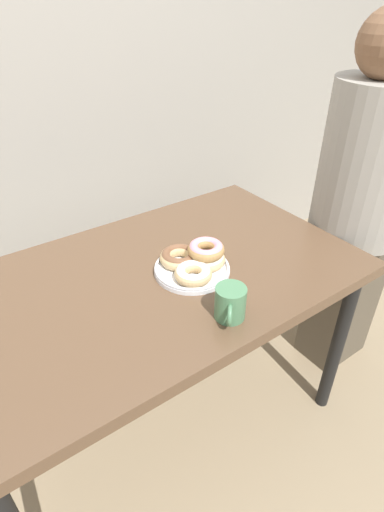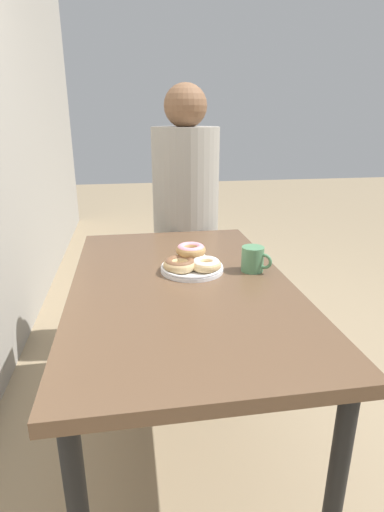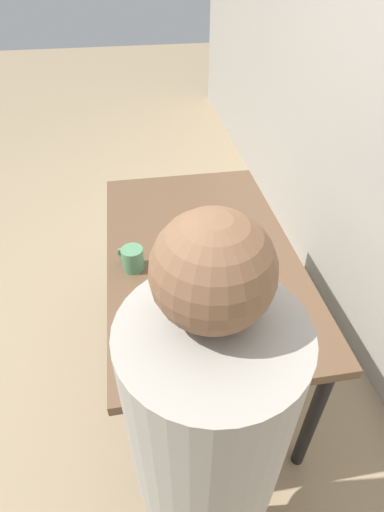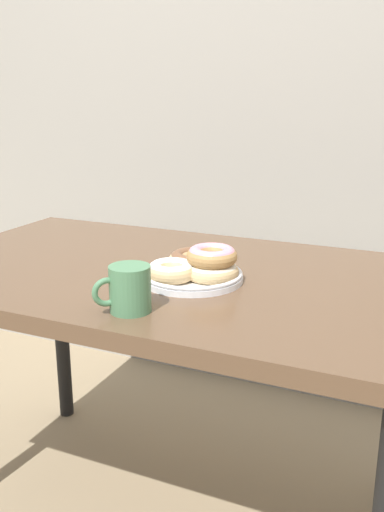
{
  "view_description": "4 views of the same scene",
  "coord_description": "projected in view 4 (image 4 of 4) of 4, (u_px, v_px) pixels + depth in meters",
  "views": [
    {
      "loc": [
        -0.49,
        -0.61,
        1.48
      ],
      "look_at": [
        0.1,
        0.22,
        0.79
      ],
      "focal_mm": 28.0,
      "sensor_mm": 36.0,
      "label": 1
    },
    {
      "loc": [
        -1.3,
        0.44,
        1.29
      ],
      "look_at": [
        0.1,
        0.22,
        0.79
      ],
      "focal_mm": 28.0,
      "sensor_mm": 36.0,
      "label": 2
    },
    {
      "loc": [
        1.25,
        0.03,
        1.78
      ],
      "look_at": [
        0.1,
        0.22,
        0.79
      ],
      "focal_mm": 28.0,
      "sensor_mm": 36.0,
      "label": 3
    },
    {
      "loc": [
        0.61,
        -0.94,
        1.16
      ],
      "look_at": [
        0.1,
        0.22,
        0.79
      ],
      "focal_mm": 40.0,
      "sensor_mm": 36.0,
      "label": 4
    }
  ],
  "objects": [
    {
      "name": "dining_table",
      "position": [
        166.0,
        297.0,
        1.44
      ],
      "size": [
        1.29,
        0.77,
        0.73
      ],
      "color": "brown",
      "rests_on": "ground_plane"
    },
    {
      "name": "donut_plate",
      "position": [
        196.0,
        267.0,
        1.32
      ],
      "size": [
        0.25,
        0.25,
        0.09
      ],
      "color": "white",
      "rests_on": "dining_table"
    },
    {
      "name": "wall_back",
      "position": [
        272.0,
        51.0,
        2.01
      ],
      "size": [
        8.0,
        0.05,
        2.6
      ],
      "color": "#9E998E",
      "rests_on": "ground_plane"
    },
    {
      "name": "coffee_mug",
      "position": [
        129.0,
        288.0,
        1.14
      ],
      "size": [
        0.1,
        0.1,
        0.1
      ],
      "color": "#4C7F56",
      "rests_on": "dining_table"
    }
  ]
}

